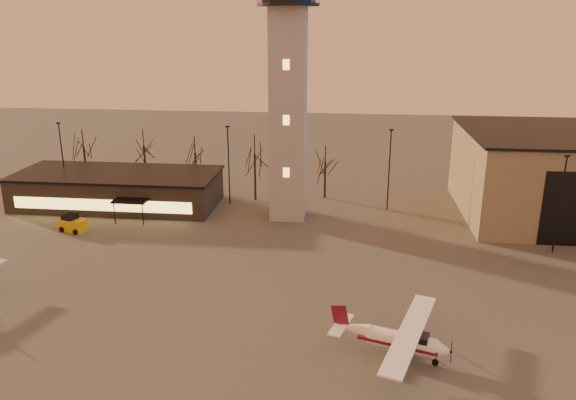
{
  "coord_description": "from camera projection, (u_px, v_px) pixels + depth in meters",
  "views": [
    {
      "loc": [
        7.05,
        -33.46,
        22.47
      ],
      "look_at": [
        1.87,
        13.0,
        7.53
      ],
      "focal_mm": 35.0,
      "sensor_mm": 36.0,
      "label": 1
    }
  ],
  "objects": [
    {
      "name": "ground",
      "position": [
        241.0,
        358.0,
        39.26
      ],
      "size": [
        220.0,
        220.0,
        0.0
      ],
      "primitive_type": "plane",
      "color": "#43413E",
      "rests_on": "ground"
    },
    {
      "name": "control_tower",
      "position": [
        288.0,
        79.0,
        62.69
      ],
      "size": [
        6.8,
        6.8,
        32.6
      ],
      "color": "#9D9A94",
      "rests_on": "ground"
    },
    {
      "name": "terminal",
      "position": [
        118.0,
        189.0,
        71.2
      ],
      "size": [
        25.4,
        12.2,
        4.3
      ],
      "color": "black",
      "rests_on": "ground"
    },
    {
      "name": "light_poles",
      "position": [
        293.0,
        171.0,
        66.91
      ],
      "size": [
        58.5,
        12.25,
        10.14
      ],
      "color": "black",
      "rests_on": "ground"
    },
    {
      "name": "tree_row",
      "position": [
        195.0,
        149.0,
        75.96
      ],
      "size": [
        37.2,
        9.2,
        8.8
      ],
      "color": "black",
      "rests_on": "ground"
    },
    {
      "name": "cessna_front",
      "position": [
        403.0,
        344.0,
        38.9
      ],
      "size": [
        9.16,
        11.29,
        3.15
      ],
      "rotation": [
        0.0,
        0.0,
        -0.31
      ],
      "color": "white",
      "rests_on": "ground"
    },
    {
      "name": "service_cart",
      "position": [
        73.0,
        225.0,
        62.78
      ],
      "size": [
        3.27,
        2.54,
        1.86
      ],
      "rotation": [
        0.0,
        0.0,
        -0.29
      ],
      "color": "gold",
      "rests_on": "ground"
    }
  ]
}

